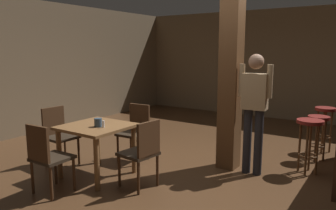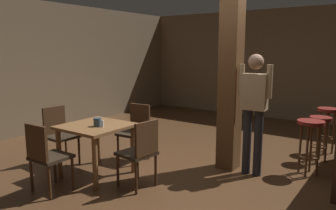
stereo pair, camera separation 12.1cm
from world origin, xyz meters
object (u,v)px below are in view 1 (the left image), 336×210
(chair_east, at_px, (142,151))
(bar_stool_far, at_px, (325,119))
(napkin_cup, at_px, (98,122))
(chair_south, at_px, (47,155))
(dining_table, at_px, (97,134))
(bar_stool_near, at_px, (309,133))
(standing_person, at_px, (254,105))
(chair_north, at_px, (136,129))
(chair_west, at_px, (58,133))
(salt_shaker, at_px, (103,124))
(bar_stool_mid, at_px, (318,128))

(chair_east, relative_size, bar_stool_far, 1.13)
(napkin_cup, bearing_deg, chair_south, -98.95)
(dining_table, height_order, bar_stool_near, bar_stool_near)
(bar_stool_near, xyz_separation_m, bar_stool_far, (0.01, 1.25, -0.01))
(napkin_cup, bearing_deg, bar_stool_near, 37.21)
(chair_south, relative_size, standing_person, 0.52)
(chair_east, xyz_separation_m, chair_north, (-0.80, 0.83, 0.00))
(chair_west, bearing_deg, salt_shaker, -1.28)
(chair_west, height_order, standing_person, standing_person)
(bar_stool_near, bearing_deg, chair_west, -151.58)
(napkin_cup, bearing_deg, bar_stool_far, 51.94)
(chair_west, relative_size, bar_stool_far, 1.13)
(dining_table, xyz_separation_m, bar_stool_near, (2.47, 1.76, -0.00))
(salt_shaker, bearing_deg, napkin_cup, -176.49)
(chair_north, distance_m, bar_stool_far, 3.29)
(salt_shaker, relative_size, standing_person, 0.06)
(chair_south, bearing_deg, bar_stool_far, 56.58)
(chair_north, bearing_deg, chair_west, -134.36)
(salt_shaker, bearing_deg, chair_west, 178.72)
(chair_east, distance_m, bar_stool_near, 2.42)
(chair_north, height_order, bar_stool_near, chair_north)
(chair_east, bearing_deg, napkin_cup, -175.87)
(chair_west, height_order, chair_north, same)
(bar_stool_mid, bearing_deg, bar_stool_far, 89.10)
(chair_south, bearing_deg, bar_stool_mid, 52.31)
(bar_stool_mid, bearing_deg, chair_north, -146.82)
(dining_table, relative_size, bar_stool_far, 1.11)
(chair_north, distance_m, napkin_cup, 0.93)
(bar_stool_mid, bearing_deg, chair_south, -127.69)
(chair_south, relative_size, bar_stool_near, 1.13)
(dining_table, distance_m, chair_west, 0.83)
(bar_stool_near, bearing_deg, chair_north, -159.36)
(bar_stool_near, bearing_deg, napkin_cup, -142.79)
(napkin_cup, distance_m, bar_stool_mid, 3.46)
(napkin_cup, distance_m, salt_shaker, 0.10)
(chair_east, xyz_separation_m, napkin_cup, (-0.72, -0.05, 0.29))
(chair_west, relative_size, salt_shaker, 9.38)
(chair_north, height_order, napkin_cup, chair_north)
(bar_stool_mid, bearing_deg, chair_east, -124.26)
(chair_east, height_order, bar_stool_far, chair_east)
(chair_north, height_order, bar_stool_far, chair_north)
(chair_east, distance_m, chair_north, 1.15)
(dining_table, relative_size, bar_stool_mid, 1.20)
(chair_east, distance_m, napkin_cup, 0.78)
(chair_east, bearing_deg, standing_person, 52.33)
(bar_stool_near, bearing_deg, chair_south, -134.34)
(chair_west, height_order, bar_stool_near, chair_west)
(chair_west, bearing_deg, chair_north, 45.64)
(chair_east, bearing_deg, bar_stool_far, 60.95)
(chair_north, xyz_separation_m, bar_stool_mid, (2.46, 1.61, 0.04))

